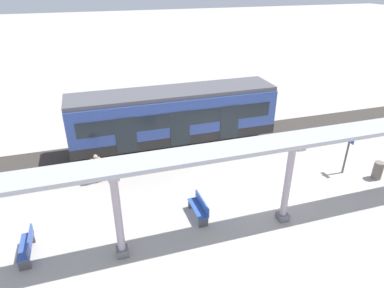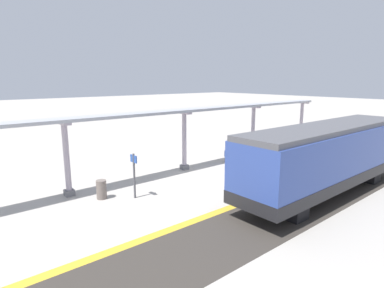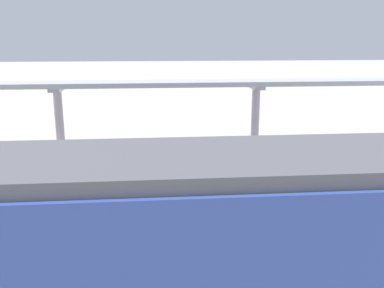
% 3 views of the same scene
% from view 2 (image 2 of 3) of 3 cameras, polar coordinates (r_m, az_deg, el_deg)
% --- Properties ---
extents(ground_plane, '(176.00, 176.00, 0.00)m').
position_cam_2_polar(ground_plane, '(18.23, 3.93, -6.60)').
color(ground_plane, '#AFA99F').
extents(tactile_edge_strip, '(0.42, 35.29, 0.01)m').
position_cam_2_polar(tactile_edge_strip, '(16.22, 11.93, -9.15)').
color(tactile_edge_strip, gold).
rests_on(tactile_edge_strip, ground).
extents(trackbed, '(3.20, 47.29, 0.01)m').
position_cam_2_polar(trackbed, '(15.26, 17.37, -10.79)').
color(trackbed, '#38332D').
rests_on(trackbed, ground).
extents(train_near_carriage, '(2.65, 11.77, 3.48)m').
position_cam_2_polar(train_near_carriage, '(17.11, 22.89, -2.35)').
color(train_near_carriage, '#304897').
rests_on(train_near_carriage, ground).
extents(canopy_pillar_nearest, '(1.10, 0.44, 3.67)m').
position_cam_2_polar(canopy_pillar_nearest, '(30.22, 18.87, 3.67)').
color(canopy_pillar_nearest, slate).
rests_on(canopy_pillar_nearest, ground).
extents(canopy_pillar_second, '(1.10, 0.44, 3.67)m').
position_cam_2_polar(canopy_pillar_second, '(24.76, 10.80, 2.49)').
color(canopy_pillar_second, slate).
rests_on(canopy_pillar_second, ground).
extents(canopy_pillar_third, '(1.10, 0.44, 3.67)m').
position_cam_2_polar(canopy_pillar_third, '(20.07, -1.39, 0.61)').
color(canopy_pillar_third, slate).
rests_on(canopy_pillar_third, ground).
extents(canopy_pillar_fourth, '(1.10, 0.44, 3.67)m').
position_cam_2_polar(canopy_pillar_fourth, '(16.62, -21.43, -2.50)').
color(canopy_pillar_fourth, slate).
rests_on(canopy_pillar_fourth, ground).
extents(canopy_beam, '(1.20, 28.20, 0.16)m').
position_cam_2_polar(canopy_beam, '(19.62, -2.10, 5.93)').
color(canopy_beam, '#A8AAB2').
rests_on(canopy_beam, canopy_pillar_nearest).
extents(bench_near_end, '(1.51, 0.49, 0.86)m').
position_cam_2_polar(bench_near_end, '(21.69, 7.50, -2.51)').
color(bench_near_end, '#2F53AB').
rests_on(bench_near_end, ground).
extents(bench_mid_platform, '(1.50, 0.44, 0.86)m').
position_cam_2_polar(bench_mid_platform, '(27.05, 16.72, -0.10)').
color(bench_mid_platform, '#34509E').
rests_on(bench_mid_platform, ground).
extents(trash_bin, '(0.48, 0.48, 0.92)m').
position_cam_2_polar(trash_bin, '(16.09, -15.83, -7.80)').
color(trash_bin, '#70645C').
rests_on(trash_bin, ground).
extents(platform_info_sign, '(0.56, 0.10, 2.20)m').
position_cam_2_polar(platform_info_sign, '(15.56, -10.28, -4.84)').
color(platform_info_sign, '#4C4C51').
rests_on(platform_info_sign, ground).
extents(passenger_waiting_near_edge, '(0.30, 0.49, 1.56)m').
position_cam_2_polar(passenger_waiting_near_edge, '(22.52, 21.94, -1.33)').
color(passenger_waiting_near_edge, maroon).
rests_on(passenger_waiting_near_edge, ground).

